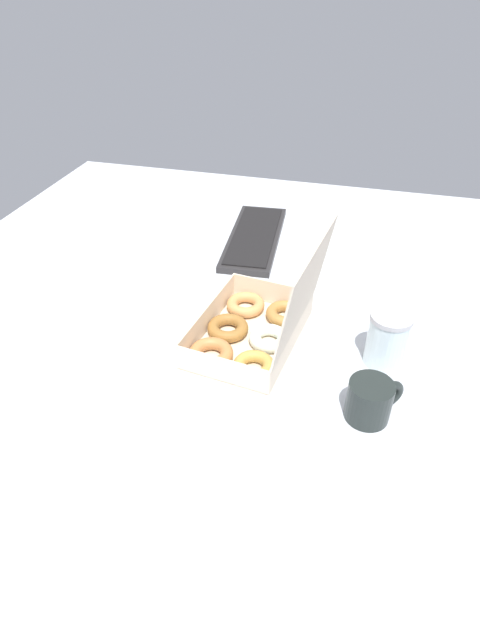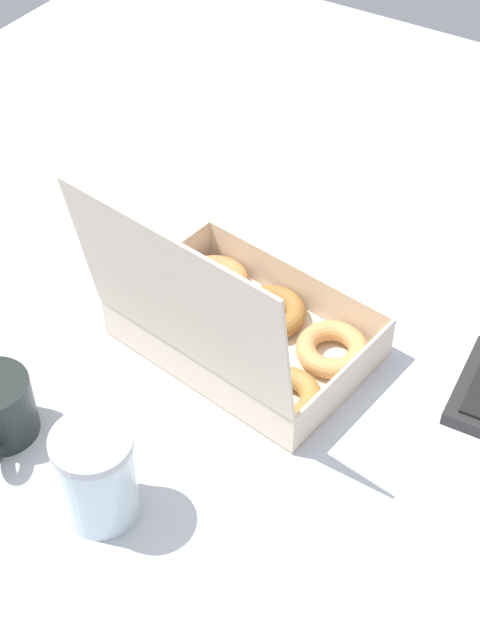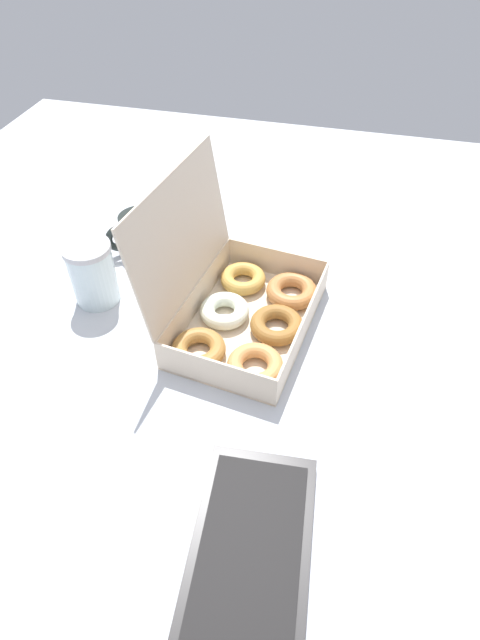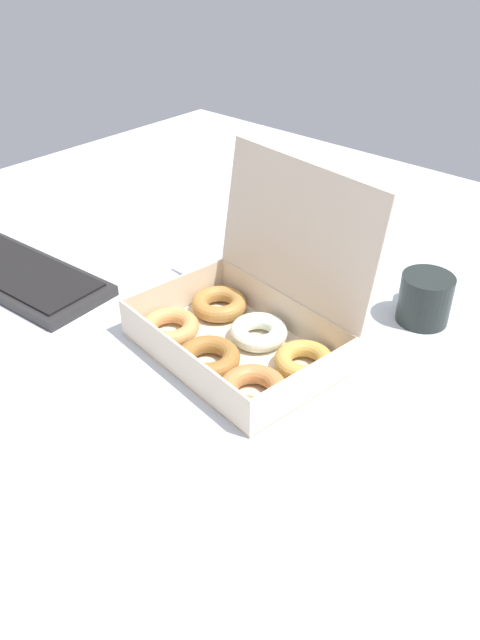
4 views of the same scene
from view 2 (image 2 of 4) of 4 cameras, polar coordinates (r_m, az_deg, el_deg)
name	(u,v)px [view 2 (image 2 of 4)]	position (r cm, az deg, el deg)	size (l,w,h in cm)	color
ground_plane	(283,358)	(112.54, 2.80, -2.46)	(180.00, 180.00, 2.00)	silver
donut_box	(240,330)	(109.57, 0.00, -0.64)	(33.16, 27.58, 26.33)	beige
glass_jar	(97,475)	(93.59, -9.13, -9.77)	(8.48, 8.48, 12.04)	silver
paper_napkin	(226,205)	(134.22, -0.88, 7.38)	(11.03, 9.38, 0.15)	white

